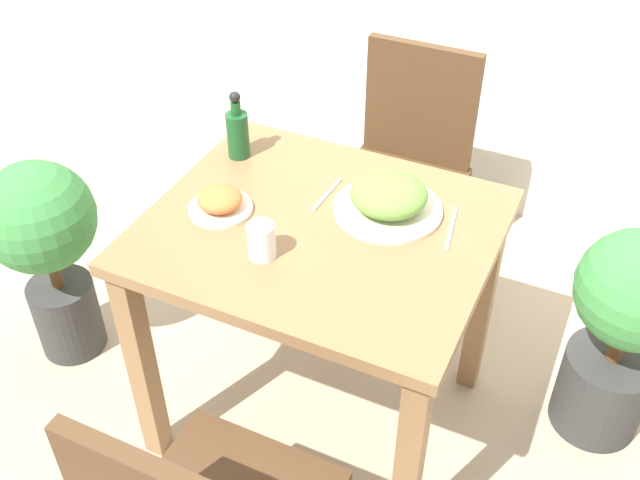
# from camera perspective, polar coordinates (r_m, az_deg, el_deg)

# --- Properties ---
(ground_plane) EXTENTS (16.00, 16.00, 0.00)m
(ground_plane) POSITION_cam_1_polar(r_m,az_deg,el_deg) (2.46, 0.00, -12.90)
(ground_plane) COLOR tan
(dining_table) EXTENTS (0.88, 0.75, 0.76)m
(dining_table) POSITION_cam_1_polar(r_m,az_deg,el_deg) (2.00, 0.00, -1.84)
(dining_table) COLOR olive
(dining_table) RESTS_ON ground_plane
(chair_far) EXTENTS (0.42, 0.42, 0.88)m
(chair_far) POSITION_cam_1_polar(r_m,az_deg,el_deg) (2.66, 6.57, 6.03)
(chair_far) COLOR #4C331E
(chair_far) RESTS_ON ground_plane
(food_plate) EXTENTS (0.29, 0.29, 0.10)m
(food_plate) POSITION_cam_1_polar(r_m,az_deg,el_deg) (1.94, 5.24, 3.26)
(food_plate) COLOR beige
(food_plate) RESTS_ON dining_table
(side_plate) EXTENTS (0.17, 0.17, 0.06)m
(side_plate) POSITION_cam_1_polar(r_m,az_deg,el_deg) (1.97, -7.63, 2.87)
(side_plate) COLOR beige
(side_plate) RESTS_ON dining_table
(drink_cup) EXTENTS (0.07, 0.07, 0.09)m
(drink_cup) POSITION_cam_1_polar(r_m,az_deg,el_deg) (1.80, -4.47, -0.03)
(drink_cup) COLOR white
(drink_cup) RESTS_ON dining_table
(sauce_bottle) EXTENTS (0.06, 0.06, 0.20)m
(sauce_bottle) POSITION_cam_1_polar(r_m,az_deg,el_deg) (2.15, -6.30, 8.19)
(sauce_bottle) COLOR #194C23
(sauce_bottle) RESTS_ON dining_table
(fork_utensil) EXTENTS (0.02, 0.16, 0.00)m
(fork_utensil) POSITION_cam_1_polar(r_m,az_deg,el_deg) (2.02, 0.57, 3.55)
(fork_utensil) COLOR silver
(fork_utensil) RESTS_ON dining_table
(spoon_utensil) EXTENTS (0.04, 0.17, 0.00)m
(spoon_utensil) POSITION_cam_1_polar(r_m,az_deg,el_deg) (1.93, 9.97, 0.94)
(spoon_utensil) COLOR silver
(spoon_utensil) RESTS_ON dining_table
(potted_plant_left) EXTENTS (0.35, 0.35, 0.73)m
(potted_plant_left) POSITION_cam_1_polar(r_m,az_deg,el_deg) (2.48, -20.19, -0.12)
(potted_plant_left) COLOR #333333
(potted_plant_left) RESTS_ON ground_plane
(potted_plant_right) EXTENTS (0.34, 0.34, 0.73)m
(potted_plant_right) POSITION_cam_1_polar(r_m,az_deg,el_deg) (2.29, 22.20, -6.12)
(potted_plant_right) COLOR #333333
(potted_plant_right) RESTS_ON ground_plane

